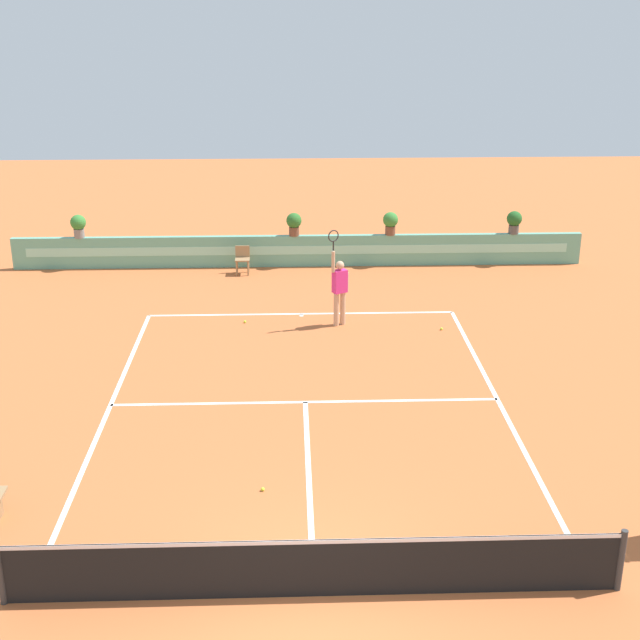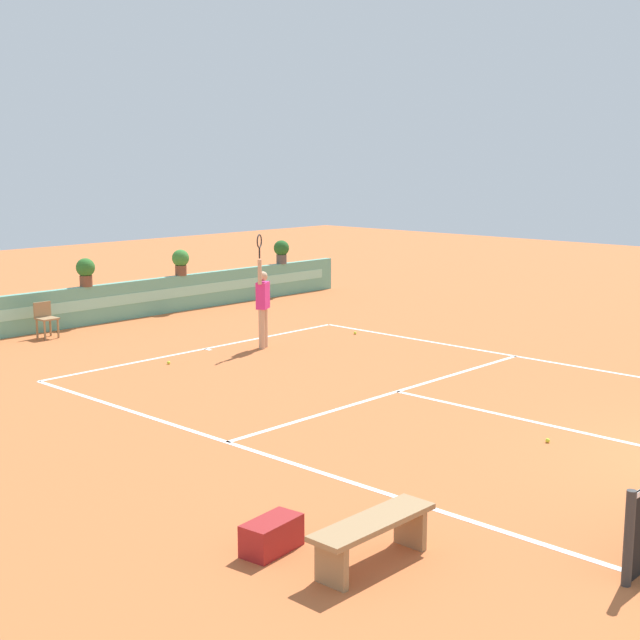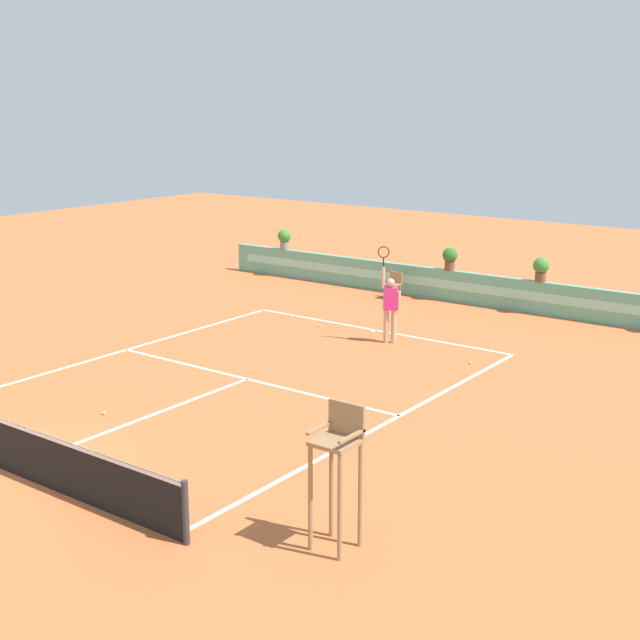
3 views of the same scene
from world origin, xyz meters
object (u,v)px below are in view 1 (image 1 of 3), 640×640
(potted_plant_right, at_px, (390,222))
(potted_plant_far_right, at_px, (514,221))
(tennis_ball_near_baseline, at_px, (245,322))
(tennis_ball_by_sideline, at_px, (263,489))
(tennis_ball_mid_court, at_px, (442,329))
(potted_plant_centre, at_px, (294,223))
(tennis_player, at_px, (340,287))
(potted_plant_far_left, at_px, (78,225))
(ball_kid_chair, at_px, (243,258))

(potted_plant_right, height_order, potted_plant_far_right, same)
(tennis_ball_near_baseline, bearing_deg, tennis_ball_by_sideline, -85.32)
(tennis_ball_near_baseline, xyz_separation_m, tennis_ball_mid_court, (5.10, -0.70, 0.00))
(potted_plant_far_right, bearing_deg, potted_plant_centre, 180.00)
(tennis_ball_mid_court, height_order, potted_plant_centre, potted_plant_centre)
(tennis_player, xyz_separation_m, tennis_ball_by_sideline, (-1.79, -8.14, -1.02))
(tennis_ball_near_baseline, xyz_separation_m, potted_plant_far_left, (-5.36, 5.14, 1.38))
(potted_plant_far_right, bearing_deg, tennis_player, -137.40)
(ball_kid_chair, xyz_separation_m, potted_plant_far_left, (-5.11, 0.73, 0.93))
(potted_plant_centre, bearing_deg, ball_kid_chair, -155.51)
(potted_plant_centre, bearing_deg, tennis_ball_by_sideline, -92.81)
(tennis_ball_near_baseline, distance_m, potted_plant_far_right, 9.88)
(tennis_player, bearing_deg, potted_plant_centre, 101.89)
(tennis_player, relative_size, tennis_ball_near_baseline, 38.01)
(tennis_player, bearing_deg, potted_plant_far_right, 42.60)
(potted_plant_far_left, bearing_deg, potted_plant_right, 0.00)
(ball_kid_chair, xyz_separation_m, tennis_player, (2.74, -4.64, 0.57))
(tennis_ball_mid_court, relative_size, tennis_ball_by_sideline, 1.00)
(potted_plant_far_left, xyz_separation_m, potted_plant_right, (9.75, 0.00, 0.00))
(tennis_ball_mid_court, bearing_deg, potted_plant_right, 96.94)
(tennis_player, xyz_separation_m, tennis_ball_near_baseline, (-2.48, 0.23, -1.02))
(tennis_ball_near_baseline, xyz_separation_m, potted_plant_centre, (1.35, 5.14, 1.38))
(ball_kid_chair, xyz_separation_m, tennis_ball_near_baseline, (0.26, -4.41, -0.44))
(ball_kid_chair, xyz_separation_m, potted_plant_right, (4.65, 0.73, 0.93))
(tennis_ball_near_baseline, bearing_deg, tennis_ball_mid_court, -7.84)
(tennis_ball_by_sideline, xyz_separation_m, potted_plant_centre, (0.66, 13.51, 1.38))
(tennis_ball_near_baseline, height_order, tennis_ball_mid_court, same)
(potted_plant_right, bearing_deg, tennis_ball_mid_court, -83.06)
(tennis_ball_mid_court, bearing_deg, tennis_player, 169.85)
(potted_plant_far_left, relative_size, potted_plant_far_right, 1.00)
(tennis_player, height_order, potted_plant_right, tennis_player)
(tennis_ball_mid_court, height_order, tennis_ball_by_sideline, same)
(tennis_ball_mid_court, bearing_deg, potted_plant_far_right, 61.12)
(potted_plant_far_left, bearing_deg, ball_kid_chair, -8.15)
(tennis_ball_near_baseline, height_order, potted_plant_far_right, potted_plant_far_right)
(tennis_player, xyz_separation_m, potted_plant_right, (1.91, 5.37, 0.36))
(potted_plant_far_left, height_order, potted_plant_centre, same)
(tennis_ball_by_sideline, relative_size, potted_plant_far_left, 0.09)
(potted_plant_centre, bearing_deg, potted_plant_far_left, 180.00)
(potted_plant_right, bearing_deg, ball_kid_chair, -171.05)
(tennis_ball_mid_court, bearing_deg, ball_kid_chair, 136.37)
(potted_plant_far_left, bearing_deg, tennis_ball_near_baseline, -43.76)
(ball_kid_chair, distance_m, tennis_ball_by_sideline, 12.82)
(tennis_ball_mid_court, bearing_deg, potted_plant_far_left, 150.84)
(tennis_ball_mid_court, distance_m, tennis_ball_by_sideline, 8.85)
(potted_plant_right, height_order, potted_plant_centre, same)
(tennis_player, distance_m, potted_plant_far_right, 7.94)
(tennis_player, relative_size, tennis_ball_by_sideline, 38.01)
(ball_kid_chair, height_order, potted_plant_far_right, potted_plant_far_right)
(tennis_ball_by_sideline, distance_m, potted_plant_centre, 13.60)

